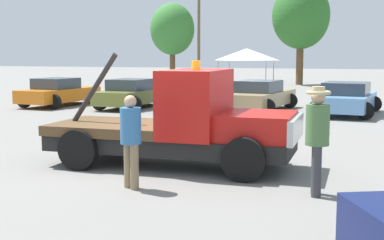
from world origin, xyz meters
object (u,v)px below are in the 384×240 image
(person_at_hood, at_px, (131,135))
(parked_car_skyblue, at_px, (346,99))
(canopy_tent_white, at_px, (247,54))
(tree_center, at_px, (301,16))
(tow_truck, at_px, (185,126))
(parked_car_olive, at_px, (132,94))
(person_near_truck, at_px, (317,132))
(tree_left, at_px, (172,29))
(traffic_cone, at_px, (318,133))
(parked_car_tan, at_px, (260,96))
(utility_pole, at_px, (199,22))
(parked_car_orange, at_px, (59,92))
(parked_car_navy, at_px, (199,96))

(person_at_hood, xyz_separation_m, parked_car_skyblue, (3.48, 13.79, -0.35))
(canopy_tent_white, distance_m, tree_center, 9.04)
(tow_truck, relative_size, parked_car_olive, 1.21)
(person_near_truck, xyz_separation_m, tree_left, (-14.89, 34.34, 3.42))
(tree_left, distance_m, traffic_cone, 32.15)
(tow_truck, bearing_deg, parked_car_tan, 92.31)
(person_at_hood, relative_size, parked_car_olive, 0.38)
(traffic_cone, xyz_separation_m, utility_pole, (-12.02, 28.16, 4.85))
(tree_center, distance_m, utility_pole, 8.43)
(canopy_tent_white, bearing_deg, parked_car_orange, -115.87)
(parked_car_tan, distance_m, traffic_cone, 8.33)
(canopy_tent_white, relative_size, tree_center, 0.40)
(parked_car_navy, bearing_deg, tow_truck, -172.12)
(parked_car_tan, xyz_separation_m, canopy_tent_white, (-3.19, 12.50, 1.79))
(parked_car_navy, xyz_separation_m, parked_car_tan, (2.55, 0.83, 0.00))
(parked_car_navy, height_order, utility_pole, utility_pole)
(parked_car_orange, height_order, parked_car_olive, same)
(traffic_cone, bearing_deg, person_at_hood, -114.05)
(tow_truck, bearing_deg, tree_left, 109.82)
(parked_car_tan, relative_size, canopy_tent_white, 1.56)
(tree_center, bearing_deg, parked_car_olive, -104.12)
(parked_car_navy, xyz_separation_m, traffic_cone, (5.63, -6.91, -0.39))
(parked_car_orange, xyz_separation_m, canopy_tent_white, (6.41, 13.21, 1.79))
(parked_car_orange, distance_m, tree_center, 23.65)
(tree_left, bearing_deg, person_near_truck, -66.56)
(tow_truck, height_order, traffic_cone, tow_truck)
(tree_left, bearing_deg, traffic_cone, -62.99)
(parked_car_tan, xyz_separation_m, tree_center, (-0.53, 20.59, 4.81))
(person_at_hood, bearing_deg, parked_car_navy, 44.33)
(parked_car_skyblue, bearing_deg, person_at_hood, 172.62)
(person_near_truck, relative_size, parked_car_navy, 0.42)
(person_near_truck, bearing_deg, parked_car_navy, -71.26)
(tow_truck, bearing_deg, parked_car_skyblue, 74.79)
(parked_car_tan, xyz_separation_m, traffic_cone, (3.07, -7.74, -0.40))
(parked_car_navy, relative_size, tree_center, 0.56)
(parked_car_olive, relative_size, tree_left, 0.67)
(parked_car_orange, relative_size, parked_car_skyblue, 0.94)
(tow_truck, distance_m, parked_car_navy, 11.68)
(person_near_truck, xyz_separation_m, tree_center, (-4.03, 34.28, 4.33))
(traffic_cone, bearing_deg, parked_car_tan, 111.66)
(parked_car_olive, height_order, utility_pole, utility_pole)
(parked_car_skyblue, distance_m, tree_left, 26.18)
(person_near_truck, height_order, person_at_hood, person_near_truck)
(canopy_tent_white, xyz_separation_m, tree_center, (2.66, 8.09, 3.03))
(parked_car_skyblue, height_order, tree_center, tree_center)
(parked_car_orange, bearing_deg, utility_pole, 5.53)
(person_at_hood, bearing_deg, canopy_tent_white, 39.96)
(parked_car_orange, xyz_separation_m, parked_car_skyblue, (13.25, 0.30, 0.00))
(person_near_truck, xyz_separation_m, parked_car_skyblue, (0.17, 13.27, -0.49))
(tree_center, relative_size, traffic_cone, 14.80)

